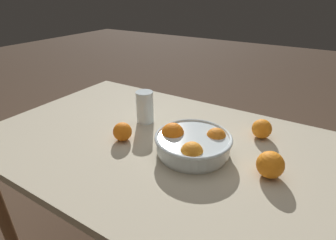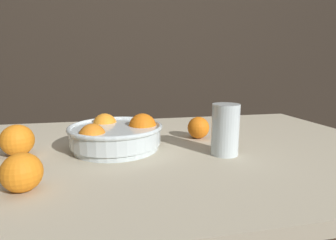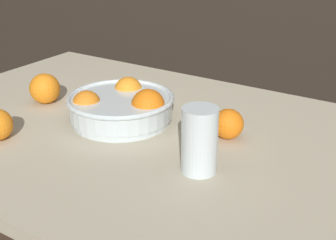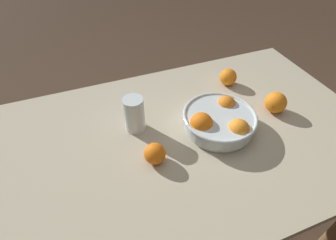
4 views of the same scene
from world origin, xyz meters
name	(u,v)px [view 4 (image 4 of 4)]	position (x,y,z in m)	size (l,w,h in m)	color
ground_plane	(180,226)	(0.00, 0.00, 0.00)	(12.00, 12.00, 0.00)	#4C3828
dining_table	(186,149)	(0.00, 0.00, 0.63)	(1.35, 0.82, 0.71)	#B7AD93
fruit_bowl	(219,121)	(-0.12, 0.01, 0.75)	(0.26, 0.26, 0.09)	silver
juice_glass	(135,116)	(0.16, -0.10, 0.77)	(0.07, 0.07, 0.13)	#F4A314
orange_loose_near_bowl	(275,102)	(-0.36, 0.00, 0.75)	(0.08, 0.08, 0.08)	orange
orange_loose_front	(228,77)	(-0.29, -0.22, 0.74)	(0.07, 0.07, 0.07)	orange
orange_loose_aside	(155,154)	(0.14, 0.07, 0.74)	(0.07, 0.07, 0.07)	orange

